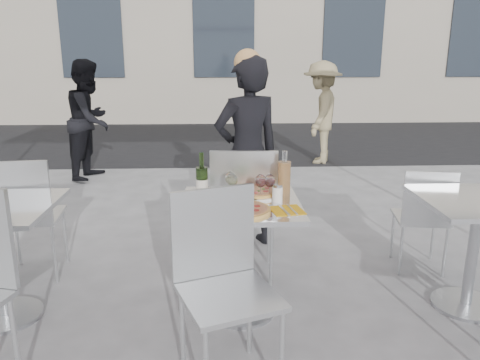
{
  "coord_description": "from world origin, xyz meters",
  "views": [
    {
      "loc": [
        -0.13,
        -2.72,
        1.63
      ],
      "look_at": [
        0.0,
        0.15,
        0.85
      ],
      "focal_mm": 35.0,
      "sensor_mm": 36.0,
      "label": 1
    }
  ],
  "objects_px": {
    "pizza_far": "(255,192)",
    "wineglass_red_a": "(261,182)",
    "wineglass_white_b": "(230,179)",
    "napkin_left": "(195,216)",
    "sugar_shaker": "(277,193)",
    "side_chair_rfar": "(424,212)",
    "woman_diner": "(247,155)",
    "wineglass_red_b": "(270,182)",
    "side_table_right": "(476,230)",
    "chair_near": "(222,271)",
    "salad_plate": "(239,196)",
    "side_chair_lfar": "(26,209)",
    "carafe": "(284,177)",
    "pedestrian_b": "(321,113)",
    "main_table": "(241,234)",
    "wine_bottle": "(202,181)",
    "napkin_right": "(287,210)",
    "chair_far": "(244,204)",
    "wineglass_white_a": "(232,181)",
    "pizza_near": "(243,209)",
    "pedestrian_a": "(90,120)"
  },
  "relations": [
    {
      "from": "side_chair_lfar",
      "to": "napkin_right",
      "type": "xyz_separation_m",
      "value": [
        1.78,
        -0.69,
        0.2
      ]
    },
    {
      "from": "chair_far",
      "to": "wineglass_white_a",
      "type": "distance_m",
      "value": 0.44
    },
    {
      "from": "pizza_far",
      "to": "wineglass_white_a",
      "type": "bearing_deg",
      "value": -154.61
    },
    {
      "from": "wineglass_white_b",
      "to": "woman_diner",
      "type": "bearing_deg",
      "value": 80.31
    },
    {
      "from": "pizza_far",
      "to": "wineglass_red_a",
      "type": "xyz_separation_m",
      "value": [
        0.03,
        -0.1,
        0.09
      ]
    },
    {
      "from": "side_chair_rfar",
      "to": "woman_diner",
      "type": "xyz_separation_m",
      "value": [
        -1.29,
        0.6,
        0.32
      ]
    },
    {
      "from": "wineglass_white_b",
      "to": "napkin_left",
      "type": "relative_size",
      "value": 0.76
    },
    {
      "from": "chair_far",
      "to": "wineglass_red_b",
      "type": "distance_m",
      "value": 0.47
    },
    {
      "from": "salad_plate",
      "to": "side_chair_lfar",
      "type": "bearing_deg",
      "value": 161.16
    },
    {
      "from": "carafe",
      "to": "napkin_right",
      "type": "bearing_deg",
      "value": -94.24
    },
    {
      "from": "salad_plate",
      "to": "carafe",
      "type": "distance_m",
      "value": 0.33
    },
    {
      "from": "main_table",
      "to": "wineglass_white_a",
      "type": "bearing_deg",
      "value": 116.98
    },
    {
      "from": "pizza_near",
      "to": "wineglass_red_a",
      "type": "relative_size",
      "value": 2.05
    },
    {
      "from": "main_table",
      "to": "pedestrian_b",
      "type": "relative_size",
      "value": 0.49
    },
    {
      "from": "chair_far",
      "to": "side_chair_lfar",
      "type": "height_order",
      "value": "chair_far"
    },
    {
      "from": "main_table",
      "to": "side_chair_rfar",
      "type": "distance_m",
      "value": 1.49
    },
    {
      "from": "carafe",
      "to": "wineglass_red_b",
      "type": "relative_size",
      "value": 1.84
    },
    {
      "from": "wine_bottle",
      "to": "napkin_left",
      "type": "bearing_deg",
      "value": -95.12
    },
    {
      "from": "pizza_near",
      "to": "side_chair_rfar",
      "type": "bearing_deg",
      "value": 26.33
    },
    {
      "from": "side_table_right",
      "to": "carafe",
      "type": "xyz_separation_m",
      "value": [
        -1.22,
        0.13,
        0.33
      ]
    },
    {
      "from": "side_chair_rfar",
      "to": "pizza_far",
      "type": "xyz_separation_m",
      "value": [
        -1.3,
        -0.35,
        0.28
      ]
    },
    {
      "from": "carafe",
      "to": "wineglass_red_b",
      "type": "distance_m",
      "value": 0.12
    },
    {
      "from": "salad_plate",
      "to": "napkin_right",
      "type": "bearing_deg",
      "value": -32.87
    },
    {
      "from": "side_chair_lfar",
      "to": "pedestrian_b",
      "type": "bearing_deg",
      "value": -133.19
    },
    {
      "from": "wineglass_red_a",
      "to": "napkin_left",
      "type": "xyz_separation_m",
      "value": [
        -0.39,
        -0.32,
        -0.11
      ]
    },
    {
      "from": "wineglass_white_b",
      "to": "napkin_right",
      "type": "xyz_separation_m",
      "value": [
        0.32,
        -0.32,
        -0.11
      ]
    },
    {
      "from": "woman_diner",
      "to": "wineglass_red_b",
      "type": "relative_size",
      "value": 10.28
    },
    {
      "from": "chair_far",
      "to": "wineglass_white_a",
      "type": "xyz_separation_m",
      "value": [
        -0.09,
        -0.34,
        0.26
      ]
    },
    {
      "from": "carafe",
      "to": "napkin_left",
      "type": "bearing_deg",
      "value": -145.18
    },
    {
      "from": "side_chair_lfar",
      "to": "wineglass_white_b",
      "type": "xyz_separation_m",
      "value": [
        1.46,
        -0.37,
        0.31
      ]
    },
    {
      "from": "side_table_right",
      "to": "chair_near",
      "type": "distance_m",
      "value": 1.73
    },
    {
      "from": "wineglass_red_b",
      "to": "pizza_near",
      "type": "bearing_deg",
      "value": -126.59
    },
    {
      "from": "woman_diner",
      "to": "side_chair_rfar",
      "type": "bearing_deg",
      "value": 132.07
    },
    {
      "from": "pizza_far",
      "to": "napkin_left",
      "type": "distance_m",
      "value": 0.56
    },
    {
      "from": "main_table",
      "to": "napkin_right",
      "type": "height_order",
      "value": "napkin_right"
    },
    {
      "from": "carafe",
      "to": "wineglass_red_b",
      "type": "height_order",
      "value": "carafe"
    },
    {
      "from": "pizza_near",
      "to": "wineglass_white_a",
      "type": "relative_size",
      "value": 2.05
    },
    {
      "from": "sugar_shaker",
      "to": "side_chair_rfar",
      "type": "bearing_deg",
      "value": 23.38
    },
    {
      "from": "side_table_right",
      "to": "pizza_near",
      "type": "bearing_deg",
      "value": -173.48
    },
    {
      "from": "carafe",
      "to": "pedestrian_b",
      "type": "bearing_deg",
      "value": 74.79
    },
    {
      "from": "main_table",
      "to": "salad_plate",
      "type": "relative_size",
      "value": 3.41
    },
    {
      "from": "main_table",
      "to": "pizza_near",
      "type": "xyz_separation_m",
      "value": [
        0.0,
        -0.17,
        0.22
      ]
    },
    {
      "from": "wineglass_white_b",
      "to": "wineglass_red_a",
      "type": "bearing_deg",
      "value": -23.13
    },
    {
      "from": "napkin_left",
      "to": "main_table",
      "type": "bearing_deg",
      "value": 33.44
    },
    {
      "from": "chair_far",
      "to": "woman_diner",
      "type": "height_order",
      "value": "woman_diner"
    },
    {
      "from": "chair_near",
      "to": "wine_bottle",
      "type": "relative_size",
      "value": 3.32
    },
    {
      "from": "pizza_far",
      "to": "sugar_shaker",
      "type": "height_order",
      "value": "sugar_shaker"
    },
    {
      "from": "salad_plate",
      "to": "sugar_shaker",
      "type": "xyz_separation_m",
      "value": [
        0.24,
        0.01,
        0.02
      ]
    },
    {
      "from": "wine_bottle",
      "to": "napkin_right",
      "type": "relative_size",
      "value": 1.42
    },
    {
      "from": "chair_near",
      "to": "pedestrian_a",
      "type": "height_order",
      "value": "pedestrian_a"
    }
  ]
}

